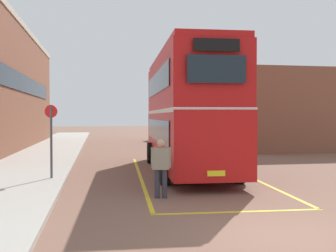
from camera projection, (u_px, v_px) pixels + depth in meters
ground_plane at (161, 157)px, 21.58m from camera, size 135.60×135.60×0.00m
sidewalk_left at (44, 154)px, 22.80m from camera, size 4.00×57.60×0.14m
depot_building_right at (271, 111)px, 29.70m from camera, size 8.13×12.16×5.29m
double_decker_bus at (187, 110)px, 15.96m from camera, size 3.18×9.89×4.75m
single_deck_bus at (183, 123)px, 33.81m from camera, size 3.29×9.78×3.02m
pedestrian_boarding at (161, 164)px, 10.81m from camera, size 0.54×0.31×1.63m
bus_stop_sign at (51, 134)px, 13.41m from camera, size 0.43×0.14×2.51m
bay_marking_yellow at (197, 178)px, 14.19m from camera, size 4.79×11.99×0.01m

